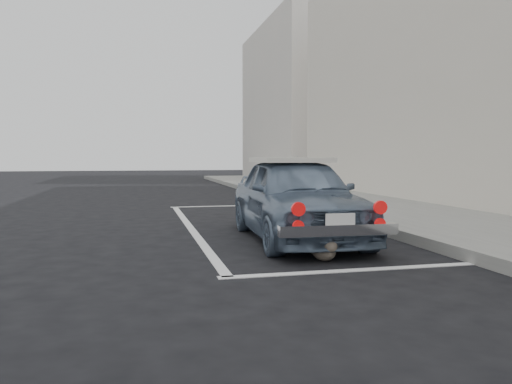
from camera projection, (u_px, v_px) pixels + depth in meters
ground at (300, 263)px, 5.52m from camera, size 80.00×80.00×0.00m
sidewalk at (446, 224)px, 8.20m from camera, size 2.80×40.00×0.15m
building_far at (295, 103)px, 26.12m from camera, size 3.50×10.00×8.00m
pline_rear at (361, 270)px, 5.15m from camera, size 3.00×0.12×0.01m
pline_front at (234, 206)px, 11.95m from camera, size 3.00×0.12×0.01m
pline_side at (191, 228)px, 8.23m from camera, size 0.12×7.00×0.01m
retro_coupe at (296, 197)px, 7.05m from camera, size 1.54×3.56×1.19m
cat at (325, 249)px, 5.60m from camera, size 0.28×0.54×0.29m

